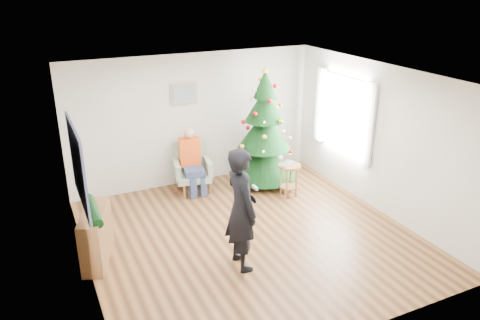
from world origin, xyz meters
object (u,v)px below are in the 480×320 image
stool (289,180)px  armchair (192,174)px  standing_man (241,209)px  console (96,236)px  christmas_tree (264,132)px

stool → armchair: 1.87m
stool → standing_man: size_ratio=0.35×
console → christmas_tree: bearing=42.2°
standing_man → console: standing_man is taller
stool → standing_man: bearing=-136.7°
console → standing_man: bearing=-9.2°
armchair → standing_man: 2.79m
standing_man → console: size_ratio=1.82×
armchair → console: bearing=-130.9°
armchair → console: size_ratio=0.97×
stool → console: size_ratio=0.64×
standing_man → console: 2.18m
stool → console: console is taller
stool → standing_man: (-1.80, -1.70, 0.58)m
christmas_tree → armchair: christmas_tree is taller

